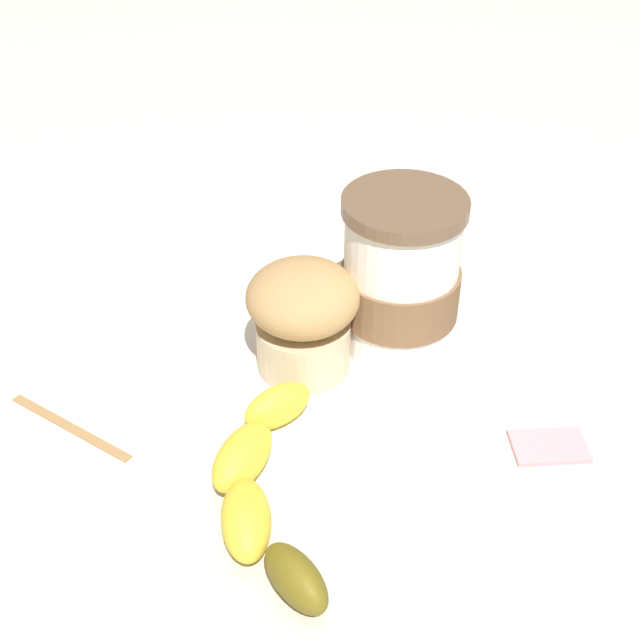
{
  "coord_description": "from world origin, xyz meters",
  "views": [
    {
      "loc": [
        0.48,
        0.16,
        0.43
      ],
      "look_at": [
        0.0,
        0.0,
        0.05
      ],
      "focal_mm": 50.0,
      "sensor_mm": 36.0,
      "label": 1
    }
  ],
  "objects_px": {
    "muffin": "(304,313)",
    "sugar_packet": "(550,445)",
    "coffee_cup": "(400,277)",
    "banana": "(261,486)"
  },
  "relations": [
    {
      "from": "muffin",
      "to": "sugar_packet",
      "type": "xyz_separation_m",
      "value": [
        0.03,
        0.18,
        -0.04
      ]
    },
    {
      "from": "coffee_cup",
      "to": "banana",
      "type": "distance_m",
      "value": 0.19
    },
    {
      "from": "coffee_cup",
      "to": "sugar_packet",
      "type": "xyz_separation_m",
      "value": [
        0.08,
        0.13,
        -0.06
      ]
    },
    {
      "from": "banana",
      "to": "sugar_packet",
      "type": "relative_size",
      "value": 3.63
    },
    {
      "from": "muffin",
      "to": "sugar_packet",
      "type": "distance_m",
      "value": 0.19
    },
    {
      "from": "coffee_cup",
      "to": "banana",
      "type": "xyz_separation_m",
      "value": [
        0.19,
        -0.04,
        -0.04
      ]
    },
    {
      "from": "coffee_cup",
      "to": "banana",
      "type": "relative_size",
      "value": 0.68
    },
    {
      "from": "banana",
      "to": "sugar_packet",
      "type": "distance_m",
      "value": 0.2
    },
    {
      "from": "coffee_cup",
      "to": "sugar_packet",
      "type": "height_order",
      "value": "coffee_cup"
    },
    {
      "from": "muffin",
      "to": "banana",
      "type": "height_order",
      "value": "muffin"
    }
  ]
}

